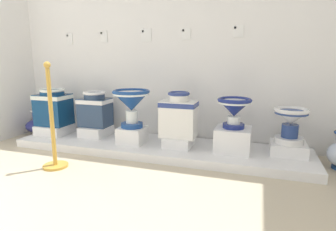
# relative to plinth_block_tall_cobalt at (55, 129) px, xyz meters

# --- Properties ---
(wall_back) EXTENTS (4.34, 0.06, 3.26)m
(wall_back) POSITION_rel_plinth_block_tall_cobalt_xyz_m (1.43, 0.44, 1.48)
(wall_back) COLOR white
(wall_back) RESTS_ON ground_plane
(display_platform) EXTENTS (3.36, 0.77, 0.09)m
(display_platform) POSITION_rel_plinth_block_tall_cobalt_xyz_m (1.43, -0.00, -0.10)
(display_platform) COLOR white
(display_platform) RESTS_ON ground_plane
(plinth_block_tall_cobalt) EXTENTS (0.37, 0.39, 0.12)m
(plinth_block_tall_cobalt) POSITION_rel_plinth_block_tall_cobalt_xyz_m (0.00, 0.00, 0.00)
(plinth_block_tall_cobalt) COLOR white
(plinth_block_tall_cobalt) RESTS_ON display_platform
(antique_toilet_tall_cobalt) EXTENTS (0.40, 0.32, 0.47)m
(antique_toilet_tall_cobalt) POSITION_rel_plinth_block_tall_cobalt_xyz_m (0.00, 0.00, 0.31)
(antique_toilet_tall_cobalt) COLOR navy
(antique_toilet_tall_cobalt) RESTS_ON plinth_block_tall_cobalt
(plinth_block_leftmost) EXTENTS (0.30, 0.39, 0.12)m
(plinth_block_leftmost) POSITION_rel_plinth_block_tall_cobalt_xyz_m (0.55, 0.10, 0.00)
(plinth_block_leftmost) COLOR white
(plinth_block_leftmost) RESTS_ON display_platform
(antique_toilet_leftmost) EXTENTS (0.37, 0.28, 0.44)m
(antique_toilet_leftmost) POSITION_rel_plinth_block_tall_cobalt_xyz_m (0.55, 0.10, 0.29)
(antique_toilet_leftmost) COLOR navy
(antique_toilet_leftmost) RESTS_ON plinth_block_leftmost
(plinth_block_central_ornate) EXTENTS (0.29, 0.29, 0.19)m
(plinth_block_central_ornate) POSITION_rel_plinth_block_tall_cobalt_xyz_m (1.14, -0.06, 0.03)
(plinth_block_central_ornate) COLOR white
(plinth_block_central_ornate) RESTS_ON display_platform
(antique_toilet_central_ornate) EXTENTS (0.42, 0.42, 0.43)m
(antique_toilet_central_ornate) POSITION_rel_plinth_block_tall_cobalt_xyz_m (1.14, -0.06, 0.43)
(antique_toilet_central_ornate) COLOR navy
(antique_toilet_central_ornate) RESTS_ON plinth_block_central_ornate
(plinth_block_broad_patterned) EXTENTS (0.30, 0.32, 0.11)m
(plinth_block_broad_patterned) POSITION_rel_plinth_block_tall_cobalt_xyz_m (1.68, -0.02, -0.00)
(plinth_block_broad_patterned) COLOR white
(plinth_block_broad_patterned) RESTS_ON display_platform
(antique_toilet_broad_patterned) EXTENTS (0.39, 0.26, 0.50)m
(antique_toilet_broad_patterned) POSITION_rel_plinth_block_tall_cobalt_xyz_m (1.68, -0.02, 0.30)
(antique_toilet_broad_patterned) COLOR white
(antique_toilet_broad_patterned) RESTS_ON plinth_block_broad_patterned
(plinth_block_squat_floral) EXTENTS (0.36, 0.35, 0.25)m
(plinth_block_squat_floral) POSITION_rel_plinth_block_tall_cobalt_xyz_m (2.27, 0.00, 0.07)
(plinth_block_squat_floral) COLOR white
(plinth_block_squat_floral) RESTS_ON display_platform
(antique_toilet_squat_floral) EXTENTS (0.35, 0.35, 0.31)m
(antique_toilet_squat_floral) POSITION_rel_plinth_block_tall_cobalt_xyz_m (2.27, 0.00, 0.41)
(antique_toilet_squat_floral) COLOR navy
(antique_toilet_squat_floral) RESTS_ON plinth_block_squat_floral
(plinth_block_slender_white) EXTENTS (0.35, 0.31, 0.12)m
(plinth_block_slender_white) POSITION_rel_plinth_block_tall_cobalt_xyz_m (2.82, 0.07, 0.00)
(plinth_block_slender_white) COLOR white
(plinth_block_slender_white) RESTS_ON display_platform
(antique_toilet_slender_white) EXTENTS (0.34, 0.34, 0.36)m
(antique_toilet_slender_white) POSITION_rel_plinth_block_tall_cobalt_xyz_m (2.82, 0.07, 0.29)
(antique_toilet_slender_white) COLOR white
(antique_toilet_slender_white) RESTS_ON plinth_block_slender_white
(info_placard_first) EXTENTS (0.09, 0.01, 0.15)m
(info_placard_first) POSITION_rel_plinth_block_tall_cobalt_xyz_m (0.02, 0.40, 1.16)
(info_placard_first) COLOR white
(info_placard_second) EXTENTS (0.10, 0.01, 0.14)m
(info_placard_second) POSITION_rel_plinth_block_tall_cobalt_xyz_m (0.54, 0.40, 1.19)
(info_placard_second) COLOR white
(info_placard_third) EXTENTS (0.13, 0.01, 0.16)m
(info_placard_third) POSITION_rel_plinth_block_tall_cobalt_xyz_m (1.14, 0.40, 1.19)
(info_placard_third) COLOR white
(info_placard_fourth) EXTENTS (0.11, 0.01, 0.14)m
(info_placard_fourth) POSITION_rel_plinth_block_tall_cobalt_xyz_m (1.65, 0.40, 1.19)
(info_placard_fourth) COLOR white
(info_placard_fifth) EXTENTS (0.11, 0.01, 0.13)m
(info_placard_fifth) POSITION_rel_plinth_block_tall_cobalt_xyz_m (2.24, 0.40, 1.20)
(info_placard_fifth) COLOR white
(decorative_vase_companion) EXTENTS (0.31, 0.31, 0.35)m
(decorative_vase_companion) POSITION_rel_plinth_block_tall_cobalt_xyz_m (-0.44, 0.16, -0.01)
(decorative_vase_companion) COLOR white
(decorative_vase_companion) RESTS_ON ground_plane
(stanchion_post_near_left) EXTENTS (0.24, 0.24, 1.03)m
(stanchion_post_near_left) POSITION_rel_plinth_block_tall_cobalt_xyz_m (0.63, -0.77, 0.18)
(stanchion_post_near_left) COLOR gold
(stanchion_post_near_left) RESTS_ON ground_plane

